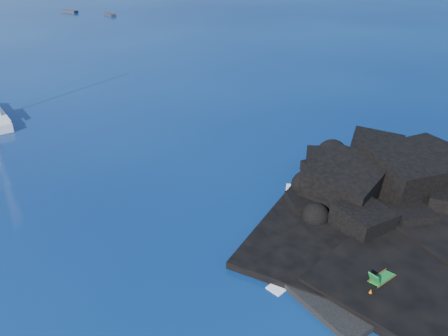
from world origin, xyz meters
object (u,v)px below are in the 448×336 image
Objects in this scene: distant_boat_a at (70,13)px; distant_boat_b at (110,16)px; deck_chair at (383,275)px; sunbather at (404,266)px; marker_cone at (370,293)px.

distant_boat_b is at bearing -87.43° from distant_boat_a.
deck_chair is 2.04m from sunbather.
deck_chair is 1.06× the size of sunbather.
deck_chair is 1.39m from marker_cone.
distant_boat_b is (36.46, 105.80, -0.92)m from deck_chair.
sunbather is 0.34× the size of distant_boat_b.
deck_chair is at bearing 149.85° from sunbather.
deck_chair is at bearing -107.37° from distant_boat_b.
deck_chair reaches higher than distant_boat_a.
distant_boat_a is at bearing 49.38° from sunbather.
sunbather is 111.37m from distant_boat_b.
sunbather is 0.32× the size of distant_boat_a.
marker_cone reaches higher than distant_boat_b.
sunbather is at bearing -1.03° from deck_chair.
marker_cone is 112.55m from distant_boat_b.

